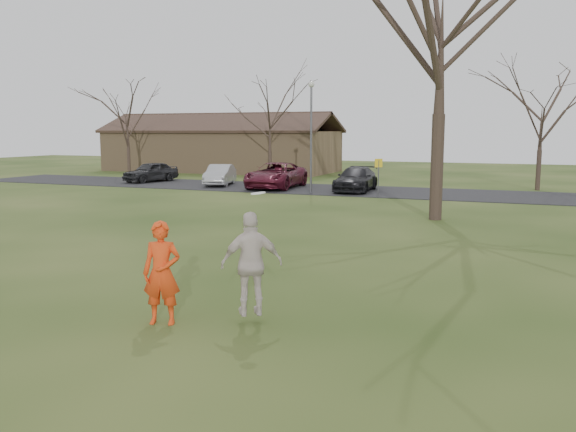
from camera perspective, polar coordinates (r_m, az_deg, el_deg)
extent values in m
plane|color=#1E380F|center=(11.24, -7.72, -10.31)|extent=(120.00, 120.00, 0.00)
cube|color=black|center=(34.85, 12.94, 2.14)|extent=(62.00, 6.50, 0.04)
imported|color=red|center=(11.22, -11.99, -5.35)|extent=(0.81, 0.65, 1.92)
imported|color=#232426|center=(42.52, -13.01, 4.15)|extent=(2.64, 4.35, 1.39)
imported|color=#A7A8AD|center=(39.02, -6.53, 3.93)|extent=(2.47, 4.29, 1.34)
imported|color=#531323|center=(36.86, -1.17, 3.92)|extent=(2.87, 5.76, 1.57)
imported|color=black|center=(35.19, 6.51, 3.52)|extent=(2.19, 4.88, 1.39)
imported|color=beige|center=(10.95, -3.49, -4.59)|extent=(1.20, 1.00, 1.93)
cylinder|color=white|center=(10.76, -2.88, 2.19)|extent=(0.27, 0.27, 0.06)
cube|color=#8C6D4C|center=(53.64, -6.40, 6.19)|extent=(20.00, 8.00, 3.50)
cube|color=#33231C|center=(51.81, -7.53, 8.86)|extent=(20.60, 4.40, 1.78)
cube|color=#33231C|center=(55.43, -5.43, 8.85)|extent=(20.60, 4.40, 1.78)
cube|color=#38281E|center=(53.62, -6.46, 9.60)|extent=(20.60, 0.45, 0.20)
cylinder|color=#47474C|center=(33.71, 2.22, 7.22)|extent=(0.12, 0.12, 6.00)
sphere|color=beige|center=(33.81, 2.25, 12.48)|extent=(0.34, 0.34, 0.34)
cylinder|color=#47474C|center=(32.20, 8.64, 3.53)|extent=(0.06, 0.06, 2.00)
cube|color=yellow|center=(32.14, 8.67, 5.04)|extent=(0.35, 0.35, 0.45)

